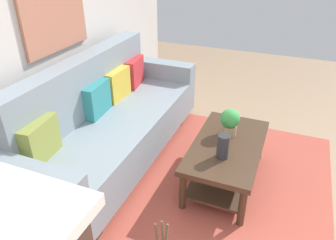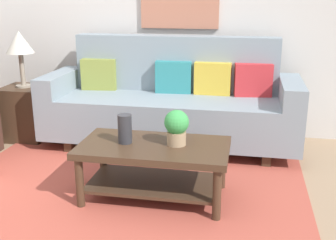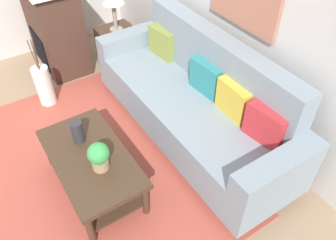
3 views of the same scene
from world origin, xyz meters
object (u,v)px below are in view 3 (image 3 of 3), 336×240
at_px(fireplace, 54,24).
at_px(throw_pillow_teal, 206,78).
at_px(tabletop_vase, 78,132).
at_px(potted_plant_tabletop, 99,156).
at_px(throw_pillow_olive, 163,43).
at_px(floor_vase, 44,86).
at_px(coffee_table, 92,165).
at_px(side_table, 119,50).
at_px(throw_pillow_crimson, 265,125).
at_px(couch, 195,102).
at_px(throw_pillow_mustard, 233,100).

bearing_deg(fireplace, throw_pillow_teal, 21.63).
relative_size(tabletop_vase, potted_plant_tabletop, 0.82).
xyz_separation_m(throw_pillow_olive, floor_vase, (-0.56, -1.27, -0.44)).
distance_m(fireplace, floor_vase, 0.91).
height_order(coffee_table, floor_vase, floor_vase).
bearing_deg(side_table, throw_pillow_crimson, 5.15).
relative_size(throw_pillow_teal, potted_plant_tabletop, 1.37).
distance_m(coffee_table, tabletop_vase, 0.31).
distance_m(throw_pillow_olive, side_table, 0.88).
relative_size(fireplace, floor_vase, 2.37).
height_order(couch, fireplace, fireplace).
distance_m(side_table, floor_vase, 1.07).
bearing_deg(potted_plant_tabletop, fireplace, 169.12).
height_order(tabletop_vase, side_table, tabletop_vase).
xyz_separation_m(throw_pillow_olive, fireplace, (-1.28, -0.82, -0.09)).
bearing_deg(couch, throw_pillow_mustard, 17.40).
xyz_separation_m(coffee_table, tabletop_vase, (-0.22, -0.00, 0.22)).
bearing_deg(fireplace, floor_vase, -31.97).
relative_size(throw_pillow_mustard, floor_vase, 0.73).
height_order(potted_plant_tabletop, floor_vase, potted_plant_tabletop).
distance_m(throw_pillow_olive, throw_pillow_mustard, 1.19).
relative_size(throw_pillow_olive, floor_vase, 0.73).
height_order(throw_pillow_teal, potted_plant_tabletop, throw_pillow_teal).
bearing_deg(couch, tabletop_vase, -96.34).
bearing_deg(potted_plant_tabletop, side_table, 149.53).
bearing_deg(side_table, couch, 3.21).
bearing_deg(throw_pillow_crimson, potted_plant_tabletop, -113.16).
bearing_deg(fireplace, side_table, 49.22).
bearing_deg(tabletop_vase, couch, 83.66).
bearing_deg(potted_plant_tabletop, coffee_table, -169.25).
bearing_deg(tabletop_vase, floor_vase, 178.58).
distance_m(throw_pillow_olive, potted_plant_tabletop, 1.64).
bearing_deg(side_table, fireplace, -130.78).
xyz_separation_m(couch, throw_pillow_crimson, (0.79, 0.12, 0.25)).
xyz_separation_m(throw_pillow_teal, tabletop_vase, (-0.13, -1.30, -0.14)).
xyz_separation_m(throw_pillow_olive, coffee_table, (0.88, -1.30, -0.37)).
distance_m(couch, throw_pillow_crimson, 0.84).
relative_size(coffee_table, tabletop_vase, 5.09).
bearing_deg(side_table, throw_pillow_mustard, 6.20).
bearing_deg(couch, coffee_table, -85.73).
distance_m(coffee_table, floor_vase, 1.44).
bearing_deg(throw_pillow_crimson, coffee_table, -118.52).
relative_size(throw_pillow_olive, fireplace, 0.31).
bearing_deg(floor_vase, throw_pillow_teal, 43.15).
bearing_deg(floor_vase, tabletop_vase, -1.42).
xyz_separation_m(throw_pillow_mustard, fireplace, (-2.46, -0.82, -0.09)).
relative_size(side_table, fireplace, 0.48).
relative_size(throw_pillow_olive, throw_pillow_teal, 1.00).
distance_m(couch, throw_pillow_olive, 0.84).
bearing_deg(coffee_table, throw_pillow_teal, 93.86).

